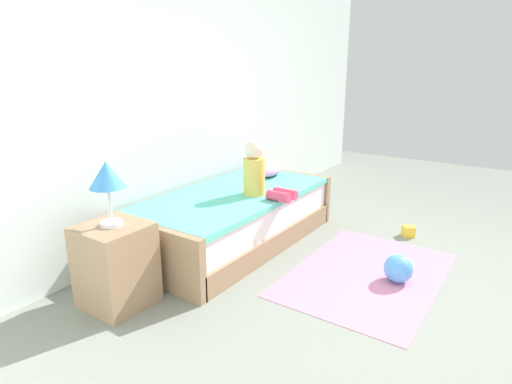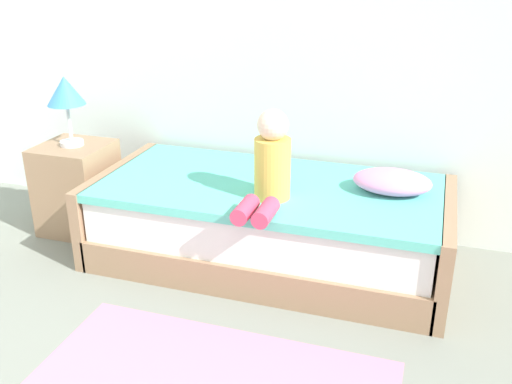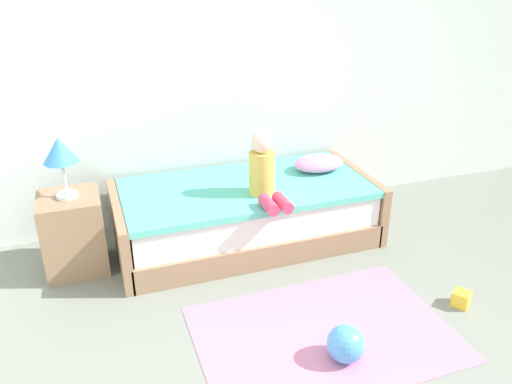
{
  "view_description": "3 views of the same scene",
  "coord_description": "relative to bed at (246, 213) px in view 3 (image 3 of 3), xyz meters",
  "views": [
    {
      "loc": [
        -3.25,
        -0.35,
        1.67
      ],
      "look_at": [
        -0.19,
        1.75,
        0.55
      ],
      "focal_mm": 30.17,
      "sensor_mm": 36.0,
      "label": 1
    },
    {
      "loc": [
        0.7,
        -1.0,
        1.76
      ],
      "look_at": [
        -0.19,
        1.75,
        0.55
      ],
      "focal_mm": 40.27,
      "sensor_mm": 36.0,
      "label": 2
    },
    {
      "loc": [
        -1.36,
        -1.57,
        2.17
      ],
      "look_at": [
        -0.19,
        1.75,
        0.55
      ],
      "focal_mm": 35.76,
      "sensor_mm": 36.0,
      "label": 3
    }
  ],
  "objects": [
    {
      "name": "child_figure",
      "position": [
        0.07,
        -0.23,
        0.46
      ],
      "size": [
        0.2,
        0.51,
        0.5
      ],
      "color": "gold",
      "rests_on": "bed"
    },
    {
      "name": "wall_rear",
      "position": [
        0.19,
        0.6,
        1.2
      ],
      "size": [
        7.2,
        0.1,
        2.9
      ],
      "primitive_type": "cube",
      "color": "silver",
      "rests_on": "ground"
    },
    {
      "name": "pillow",
      "position": [
        0.7,
        0.1,
        0.32
      ],
      "size": [
        0.44,
        0.3,
        0.13
      ],
      "primitive_type": "ellipsoid",
      "color": "#EA8CC6",
      "rests_on": "bed"
    },
    {
      "name": "toy_block",
      "position": [
        1.1,
        -1.34,
        -0.19
      ],
      "size": [
        0.15,
        0.15,
        0.11
      ],
      "primitive_type": "cube",
      "rotation": [
        0.0,
        0.0,
        2.18
      ],
      "color": "yellow",
      "rests_on": "ground"
    },
    {
      "name": "area_rug",
      "position": [
        0.09,
        -1.3,
        -0.24
      ],
      "size": [
        1.6,
        1.1,
        0.01
      ],
      "primitive_type": "cube",
      "color": "pink",
      "rests_on": "ground"
    },
    {
      "name": "nightstand",
      "position": [
        -1.35,
        0.02,
        0.05
      ],
      "size": [
        0.44,
        0.44,
        0.6
      ],
      "primitive_type": "cube",
      "color": "#997556",
      "rests_on": "ground"
    },
    {
      "name": "table_lamp",
      "position": [
        -1.35,
        0.02,
        0.69
      ],
      "size": [
        0.24,
        0.24,
        0.45
      ],
      "color": "silver",
      "rests_on": "nightstand"
    },
    {
      "name": "bed",
      "position": [
        0.0,
        0.0,
        0.0
      ],
      "size": [
        2.11,
        1.0,
        0.5
      ],
      "color": "#997556",
      "rests_on": "ground"
    },
    {
      "name": "toy_ball",
      "position": [
        0.1,
        -1.54,
        -0.13
      ],
      "size": [
        0.23,
        0.23,
        0.23
      ],
      "primitive_type": "sphere",
      "color": "#4C99E5",
      "rests_on": "ground"
    }
  ]
}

